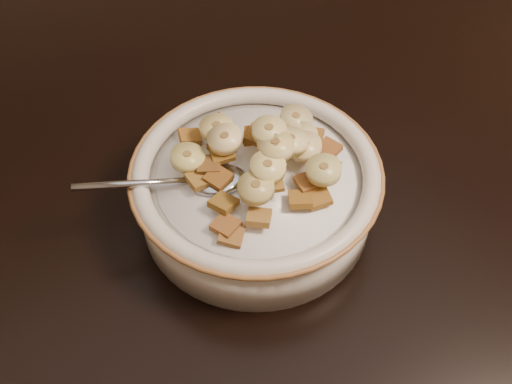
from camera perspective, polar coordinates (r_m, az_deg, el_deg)
name	(u,v)px	position (r m, az deg, el deg)	size (l,w,h in m)	color
table	(369,132)	(0.68, 11.26, 5.93)	(1.40, 0.90, 0.04)	black
cereal_bowl	(256,194)	(0.54, 0.00, -0.25)	(0.22, 0.22, 0.05)	beige
milk	(256,176)	(0.52, 0.00, 1.61)	(0.18, 0.18, 0.00)	white
spoon	(218,179)	(0.51, -3.85, 1.31)	(0.04, 0.05, 0.01)	#A1ABBD
cereal_square_0	(216,124)	(0.56, -4.02, 6.82)	(0.02, 0.02, 0.01)	#9A612A
cereal_square_1	(326,164)	(0.53, 7.04, 2.82)	(0.02, 0.02, 0.01)	brown
cereal_square_2	(257,136)	(0.53, 0.15, 5.67)	(0.02, 0.02, 0.01)	olive
cereal_square_3	(328,149)	(0.54, 7.24, 4.30)	(0.02, 0.02, 0.01)	brown
cereal_square_4	(218,178)	(0.50, -3.79, 1.43)	(0.02, 0.02, 0.01)	brown
cereal_square_5	(209,165)	(0.51, -4.73, 2.71)	(0.02, 0.02, 0.01)	brown
cereal_square_6	(199,180)	(0.50, -5.71, 1.24)	(0.02, 0.02, 0.01)	olive
cereal_square_7	(220,128)	(0.55, -3.62, 6.39)	(0.02, 0.02, 0.01)	brown
cereal_square_8	(231,235)	(0.47, -2.48, -4.32)	(0.02, 0.02, 0.01)	brown
cereal_square_9	(223,203)	(0.48, -3.27, -1.09)	(0.02, 0.02, 0.01)	brown
cereal_square_10	(190,137)	(0.55, -6.62, 5.52)	(0.02, 0.02, 0.01)	#8B5A18
cereal_square_11	(271,182)	(0.49, 1.54, 1.04)	(0.02, 0.02, 0.01)	olive
cereal_square_12	(259,217)	(0.47, 0.28, -2.56)	(0.02, 0.02, 0.01)	olive
cereal_square_13	(300,199)	(0.49, 4.46, -0.73)	(0.02, 0.02, 0.01)	brown
cereal_square_14	(308,182)	(0.50, 5.22, 0.98)	(0.02, 0.02, 0.01)	brown
cereal_square_15	(312,136)	(0.54, 5.65, 5.63)	(0.02, 0.02, 0.01)	brown
cereal_square_16	(318,197)	(0.49, 6.24, -0.52)	(0.02, 0.02, 0.01)	#976319
cereal_square_17	(255,135)	(0.53, -0.13, 5.71)	(0.02, 0.02, 0.01)	brown
cereal_square_18	(222,153)	(0.51, -3.44, 3.95)	(0.02, 0.02, 0.01)	#8C5E1A
cereal_square_19	(226,225)	(0.47, -3.05, -3.35)	(0.02, 0.02, 0.01)	brown
cereal_square_20	(221,148)	(0.52, -3.49, 4.38)	(0.02, 0.02, 0.01)	brown
banana_slice_0	(301,137)	(0.52, 4.53, 5.50)	(0.03, 0.03, 0.01)	#CCC07B
banana_slice_1	(277,147)	(0.50, 2.12, 4.48)	(0.03, 0.03, 0.01)	#EACD7F
banana_slice_2	(269,131)	(0.51, 1.32, 6.13)	(0.03, 0.03, 0.01)	#ECE195
banana_slice_3	(305,147)	(0.51, 4.89, 4.53)	(0.03, 0.03, 0.01)	beige
banana_slice_4	(216,128)	(0.53, -3.98, 6.42)	(0.03, 0.03, 0.01)	#EED182
banana_slice_5	(291,141)	(0.50, 3.50, 5.12)	(0.03, 0.03, 0.01)	beige
banana_slice_6	(268,167)	(0.48, 1.19, 2.50)	(0.03, 0.03, 0.01)	#EDD27A
banana_slice_7	(225,139)	(0.51, -3.13, 5.31)	(0.03, 0.03, 0.01)	beige
banana_slice_8	(324,170)	(0.49, 6.77, 2.21)	(0.03, 0.03, 0.01)	#D0C76B
banana_slice_9	(256,188)	(0.48, 0.01, 0.44)	(0.03, 0.03, 0.01)	tan
banana_slice_10	(275,145)	(0.50, 1.92, 4.70)	(0.03, 0.03, 0.01)	#DBCC6A
banana_slice_11	(296,119)	(0.54, 4.00, 7.29)	(0.03, 0.03, 0.01)	#CDC37B
banana_slice_12	(188,158)	(0.51, -6.85, 3.44)	(0.03, 0.03, 0.01)	#DED278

